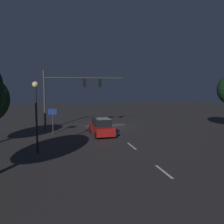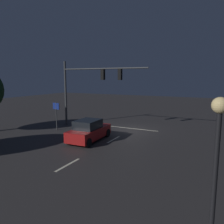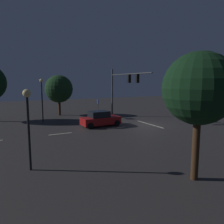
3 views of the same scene
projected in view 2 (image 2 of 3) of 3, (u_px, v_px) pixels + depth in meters
The scene contains 8 objects.
ground_plane at pixel (132, 129), 21.91m from camera, with size 80.00×80.00×0.00m, color #2D2B2B.
traffic_signal_assembly at pixel (89, 82), 22.42m from camera, with size 9.15×0.47×6.65m.
lane_dash_far at pixel (114, 139), 18.37m from camera, with size 2.20×0.16×0.01m, color beige.
lane_dash_mid at pixel (68, 165), 13.07m from camera, with size 2.20×0.16×0.01m, color beige.
stop_bar at pixel (133, 129), 22.28m from camera, with size 5.00×0.16×0.01m, color beige.
car_approaching at pixel (89, 131), 17.97m from camera, with size 2.03×4.42×1.70m.
street_lamp_left_kerb at pixel (217, 146), 6.01m from camera, with size 0.44×0.44×4.51m.
route_sign at pixel (56, 110), 21.45m from camera, with size 0.89×0.26×2.66m.
Camera 2 is at (-7.86, 19.99, 5.01)m, focal length 36.24 mm.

